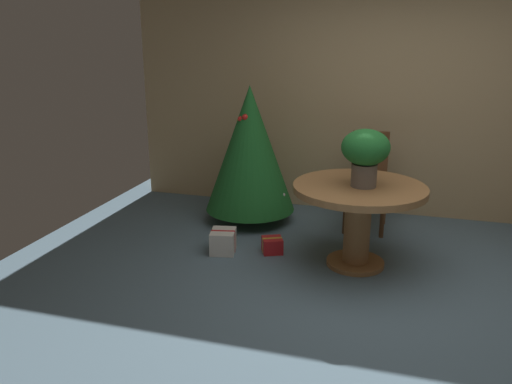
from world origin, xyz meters
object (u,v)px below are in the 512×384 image
(wooden_chair_far, at_px, (368,177))
(gift_box_red, at_px, (272,245))
(holiday_tree, at_px, (250,149))
(flower_vase, at_px, (365,151))
(gift_box_cream, at_px, (223,241))
(round_dining_table, at_px, (358,206))

(wooden_chair_far, bearing_deg, gift_box_red, -128.91)
(gift_box_red, bearing_deg, holiday_tree, 120.20)
(holiday_tree, distance_m, gift_box_red, 1.14)
(holiday_tree, relative_size, gift_box_red, 6.18)
(wooden_chair_far, distance_m, gift_box_red, 1.30)
(flower_vase, height_order, holiday_tree, holiday_tree)
(flower_vase, xyz_separation_m, gift_box_cream, (-1.23, -0.04, -0.91))
(flower_vase, xyz_separation_m, gift_box_red, (-0.79, 0.08, -0.95))
(flower_vase, distance_m, wooden_chair_far, 1.13)
(holiday_tree, bearing_deg, round_dining_table, -34.10)
(gift_box_cream, bearing_deg, round_dining_table, 2.95)
(wooden_chair_far, xyz_separation_m, gift_box_red, (-0.76, -0.95, -0.47))
(round_dining_table, bearing_deg, flower_vase, -36.98)
(flower_vase, xyz_separation_m, holiday_tree, (-1.24, 0.84, -0.23))
(round_dining_table, bearing_deg, wooden_chair_far, 90.00)
(flower_vase, height_order, gift_box_cream, flower_vase)
(round_dining_table, distance_m, flower_vase, 0.48)
(gift_box_red, bearing_deg, flower_vase, -5.61)
(gift_box_red, bearing_deg, wooden_chair_far, 51.09)
(round_dining_table, height_order, flower_vase, flower_vase)
(round_dining_table, height_order, gift_box_cream, round_dining_table)
(flower_vase, bearing_deg, round_dining_table, 143.02)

